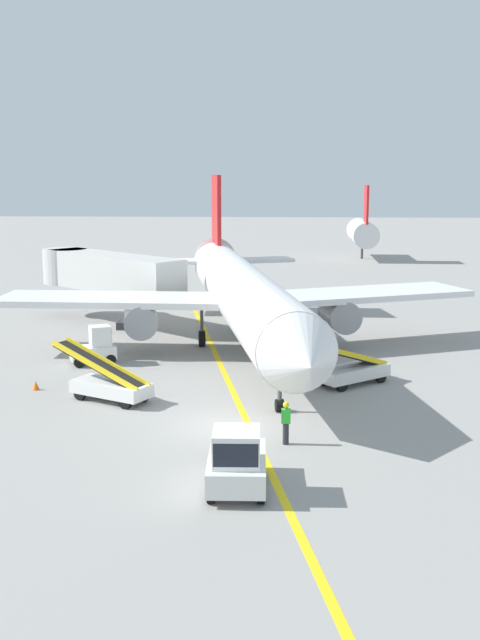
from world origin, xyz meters
name	(u,v)px	position (x,y,z in m)	size (l,w,h in m)	color
ground_plane	(227,426)	(0.00, 0.00, 0.00)	(300.00, 300.00, 0.00)	gray
taxi_line_yellow	(234,393)	(-0.02, 5.00, 0.00)	(0.30, 80.00, 0.01)	yellow
airliner	(242,293)	(-0.12, 13.99, 3.42)	(28.09, 35.16, 10.10)	white
jet_bridge	(102,272)	(-10.22, 22.24, 3.54)	(11.32, 10.21, 4.85)	beige
pushback_tug	(237,461)	(0.81, -6.53, 0.99)	(2.01, 3.66, 2.20)	silver
baggage_tug_near_wing	(96,347)	(-7.90, 10.34, 0.93)	(2.72, 2.13, 2.10)	silver
belt_loader_forward_hold	(351,369)	(5.66, 6.83, 0.78)	(4.66, 4.14, 2.59)	silver
belt_loader_aft_hold	(109,384)	(-5.65, 3.46, 0.78)	(5.01, 3.44, 2.59)	silver
ground_crew_marshaller	(286,422)	(2.44, -2.00, 0.91)	(0.36, 0.24, 1.70)	#26262D
safety_cone_nose_left	(36,385)	(-9.58, 5.03, 0.22)	(0.36, 0.36, 0.44)	orange
distant_aircraft_far_left	(363,232)	(11.73, 63.91, 3.22)	(3.00, 10.10, 8.80)	silver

